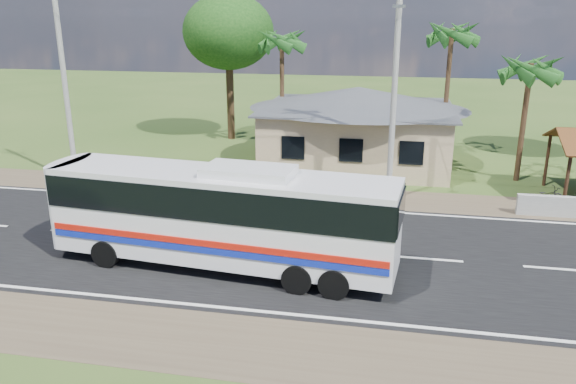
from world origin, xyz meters
name	(u,v)px	position (x,y,z in m)	size (l,w,h in m)	color
ground	(302,250)	(0.00, 0.00, 0.00)	(120.00, 120.00, 0.00)	#2C481A
road	(302,249)	(0.00, 0.00, 0.01)	(120.00, 16.00, 0.03)	black
house	(358,118)	(1.00, 13.00, 2.64)	(12.40, 10.00, 5.00)	tan
utility_poles	(388,75)	(2.67, 6.49, 5.77)	(32.80, 2.22, 11.00)	#9E9E99
palm_near	(530,69)	(9.50, 11.00, 5.71)	(2.80, 2.80, 6.70)	#47301E
palm_mid	(452,35)	(6.00, 15.50, 7.16)	(2.80, 2.80, 8.20)	#47301E
palm_far	(282,41)	(-4.00, 16.00, 6.68)	(2.80, 2.80, 7.70)	#47301E
tree_behind_house	(228,32)	(-8.00, 18.00, 7.12)	(6.00, 6.00, 9.61)	#47301E
coach_bus	(222,210)	(-2.39, -1.95, 2.09)	(11.94, 3.60, 3.65)	silver
motorcycle	(546,196)	(10.02, 7.04, 0.44)	(0.58, 1.67, 0.87)	black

